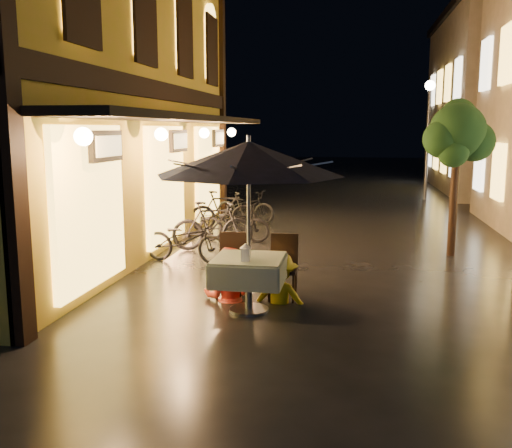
% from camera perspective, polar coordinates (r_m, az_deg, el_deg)
% --- Properties ---
extents(ground, '(90.00, 90.00, 0.00)m').
position_cam_1_polar(ground, '(7.78, 6.32, -9.66)').
color(ground, black).
rests_on(ground, ground).
extents(west_building, '(5.90, 11.40, 7.40)m').
position_cam_1_polar(west_building, '(12.94, -19.20, 14.16)').
color(west_building, gold).
rests_on(west_building, ground).
extents(street_tree, '(1.43, 1.20, 3.15)m').
position_cam_1_polar(street_tree, '(12.03, 19.55, 8.36)').
color(street_tree, black).
rests_on(street_tree, ground).
extents(streetlamp_far, '(0.36, 0.36, 4.23)m').
position_cam_1_polar(streetlamp_far, '(21.51, 16.88, 10.10)').
color(streetlamp_far, '#59595E').
rests_on(streetlamp_far, ground).
extents(cafe_table, '(0.99, 0.99, 0.78)m').
position_cam_1_polar(cafe_table, '(8.00, -0.72, -4.68)').
color(cafe_table, '#59595E').
rests_on(cafe_table, ground).
extents(patio_umbrella, '(2.60, 2.60, 2.46)m').
position_cam_1_polar(patio_umbrella, '(7.76, -0.75, 6.56)').
color(patio_umbrella, '#59595E').
rests_on(patio_umbrella, ground).
extents(cafe_chair_left, '(0.42, 0.42, 0.97)m').
position_cam_1_polar(cafe_chair_left, '(8.79, -2.43, -3.72)').
color(cafe_chair_left, black).
rests_on(cafe_chair_left, ground).
extents(cafe_chair_right, '(0.42, 0.42, 0.97)m').
position_cam_1_polar(cafe_chair_right, '(8.66, 2.77, -3.92)').
color(cafe_chair_right, black).
rests_on(cafe_chair_right, ground).
extents(table_lantern, '(0.16, 0.16, 0.25)m').
position_cam_1_polar(table_lantern, '(7.69, -1.06, -2.74)').
color(table_lantern, white).
rests_on(table_lantern, cafe_table).
extents(person_orange, '(0.80, 0.65, 1.55)m').
position_cam_1_polar(person_orange, '(8.55, -2.86, -2.46)').
color(person_orange, '#EB4334').
rests_on(person_orange, ground).
extents(person_yellow, '(0.95, 0.59, 1.42)m').
position_cam_1_polar(person_yellow, '(8.42, 2.48, -3.12)').
color(person_yellow, '#DDB90C').
rests_on(person_yellow, ground).
extents(bicycle_0, '(1.76, 0.83, 0.89)m').
position_cam_1_polar(bicycle_0, '(11.02, -7.09, -1.57)').
color(bicycle_0, black).
rests_on(bicycle_0, ground).
extents(bicycle_1, '(1.79, 1.05, 1.04)m').
position_cam_1_polar(bicycle_1, '(12.11, -4.33, -0.16)').
color(bicycle_1, black).
rests_on(bicycle_1, ground).
extents(bicycle_2, '(1.67, 0.63, 0.87)m').
position_cam_1_polar(bicycle_2, '(12.97, -2.22, 0.12)').
color(bicycle_2, black).
rests_on(bicycle_2, ground).
extents(bicycle_3, '(1.76, 0.95, 1.02)m').
position_cam_1_polar(bicycle_3, '(14.34, -3.30, 1.32)').
color(bicycle_3, black).
rests_on(bicycle_3, ground).
extents(bicycle_4, '(1.80, 1.00, 0.90)m').
position_cam_1_polar(bicycle_4, '(15.55, -1.08, 1.75)').
color(bicycle_4, black).
rests_on(bicycle_4, ground).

